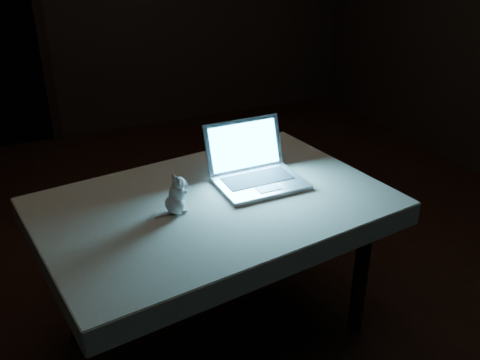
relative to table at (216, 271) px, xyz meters
name	(u,v)px	position (x,y,z in m)	size (l,w,h in m)	color
floor	(230,273)	(0.24, 0.41, -0.36)	(5.00, 5.00, 0.00)	black
table	(216,271)	(0.00, 0.00, 0.00)	(1.33, 0.86, 0.71)	black
tablecloth	(214,209)	(0.00, 0.01, 0.32)	(1.43, 0.96, 0.10)	beige
laptop	(261,159)	(0.24, 0.04, 0.49)	(0.38, 0.33, 0.26)	#BCBCC1
plush_mouse	(174,195)	(-0.18, -0.03, 0.45)	(0.12, 0.12, 0.16)	silver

